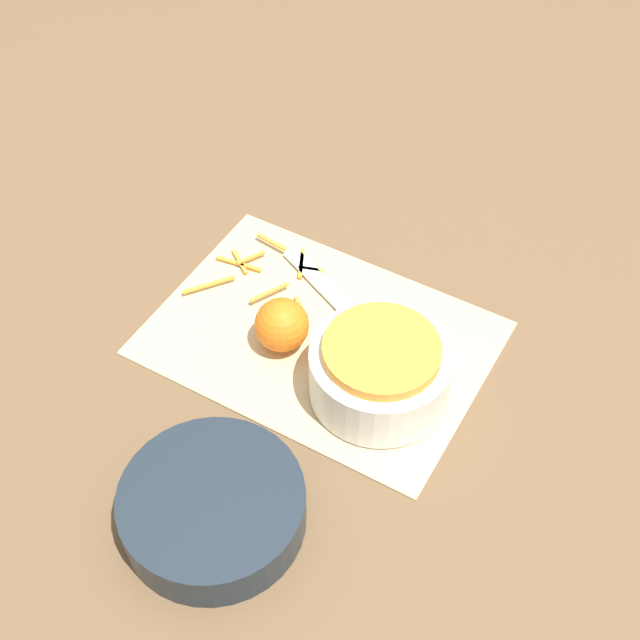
# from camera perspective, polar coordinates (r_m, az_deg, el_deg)

# --- Properties ---
(ground_plane) EXTENTS (4.00, 4.00, 0.00)m
(ground_plane) POSITION_cam_1_polar(r_m,az_deg,el_deg) (1.10, 0.00, -1.23)
(ground_plane) COLOR brown
(cutting_board) EXTENTS (0.41, 0.29, 0.01)m
(cutting_board) POSITION_cam_1_polar(r_m,az_deg,el_deg) (1.10, 0.00, -1.13)
(cutting_board) COLOR #CCB284
(cutting_board) RESTS_ON ground_plane
(bowl_speckled) EXTENTS (0.16, 0.16, 0.08)m
(bowl_speckled) POSITION_cam_1_polar(r_m,az_deg,el_deg) (1.02, 3.87, -3.18)
(bowl_speckled) COLOR silver
(bowl_speckled) RESTS_ON cutting_board
(bowl_dark) EXTENTS (0.19, 0.19, 0.05)m
(bowl_dark) POSITION_cam_1_polar(r_m,az_deg,el_deg) (0.95, -6.88, -11.85)
(bowl_dark) COLOR #1E2833
(bowl_dark) RESTS_ON ground_plane
(knife) EXTENTS (0.23, 0.12, 0.02)m
(knife) POSITION_cam_1_polar(r_m,az_deg,el_deg) (1.10, 2.86, -0.32)
(knife) COLOR black
(knife) RESTS_ON cutting_board
(orange_left) EXTENTS (0.07, 0.07, 0.07)m
(orange_left) POSITION_cam_1_polar(r_m,az_deg,el_deg) (1.07, -2.46, -0.32)
(orange_left) COLOR orange
(orange_left) RESTS_ON cutting_board
(peel_pile) EXTENTS (0.16, 0.15, 0.01)m
(peel_pile) POSITION_cam_1_polar(r_m,az_deg,el_deg) (1.17, -3.87, 3.19)
(peel_pile) COLOR orange
(peel_pile) RESTS_ON cutting_board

